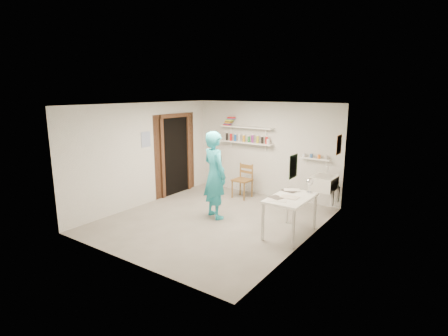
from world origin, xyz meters
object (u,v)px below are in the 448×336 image
Objects in this scene: wooden_chair at (242,180)px; work_table at (290,216)px; belfast_sink at (324,183)px; desk_lamp at (310,182)px; wall_clock at (217,159)px; man at (215,175)px.

work_table is (1.98, -1.49, -0.09)m from wooden_chair.
desk_lamp reaches higher than belfast_sink.
man is at bearing -44.01° from wall_clock.
wall_clock is (-1.92, -1.32, 0.54)m from belfast_sink.
wall_clock is (-0.09, 0.20, 0.31)m from man.
desk_lamp reaches higher than work_table.
wooden_chair is 6.59× the size of desk_lamp.
wall_clock reaches higher than belfast_sink.
wall_clock is at bearing -172.17° from desk_lamp.
wooden_chair is 2.45m from desk_lamp.
belfast_sink is 1.80× the size of wall_clock.
belfast_sink is 1.08m from desk_lamp.
man is 1.97m from desk_lamp.
man is 5.56× the size of wall_clock.
desk_lamp is (1.99, 0.27, -0.27)m from wall_clock.
wooden_chair is 2.48m from work_table.
man reaches higher than wooden_chair.
desk_lamp is at bearing -21.99° from wooden_chair.
work_table is (-0.11, -1.49, -0.33)m from belfast_sink.
wall_clock is 2.03m from desk_lamp.
work_table is at bearing -94.21° from belfast_sink.
man is 2.02× the size of wooden_chair.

